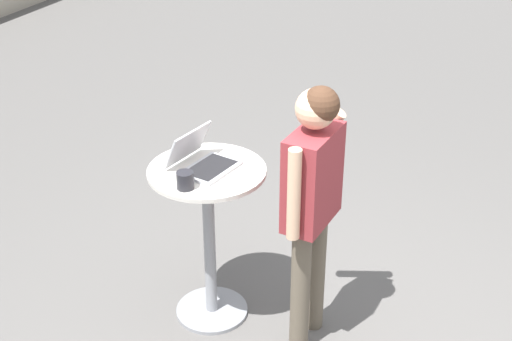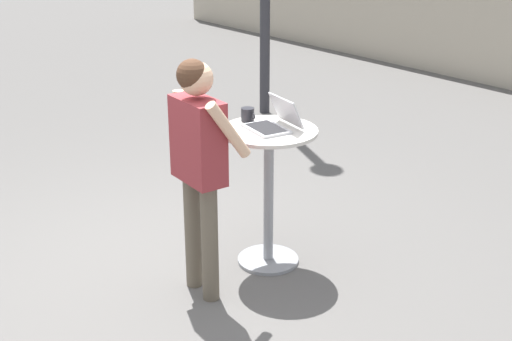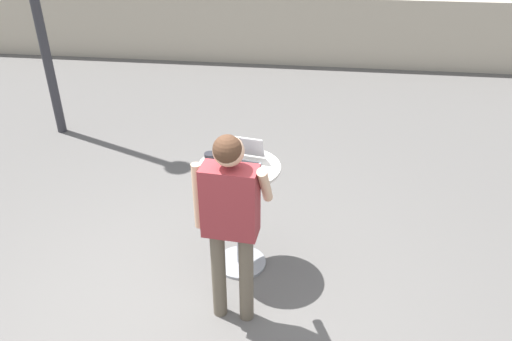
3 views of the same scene
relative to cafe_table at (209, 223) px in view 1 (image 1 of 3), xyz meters
The scene contains 4 objects.
cafe_table is the anchor object (origin of this frame).
laptop 0.41m from the cafe_table, 72.36° to the left, with size 0.37×0.37×0.21m.
coffee_mug 0.47m from the cafe_table, behind, with size 0.13×0.09×0.10m.
standing_person 0.71m from the cafe_table, 86.92° to the right, with size 0.55×0.34×1.60m.
Camera 1 is at (-2.75, -0.91, 2.90)m, focal length 50.00 mm.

